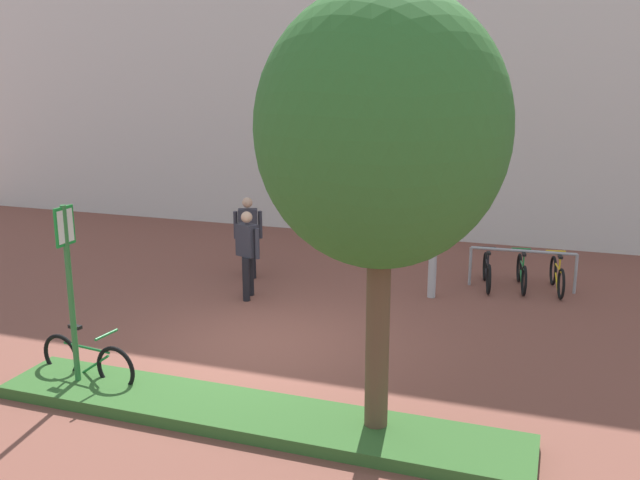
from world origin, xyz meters
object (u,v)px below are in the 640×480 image
object	(u,v)px
bollard_steel	(432,275)
person_suited_dark	(248,232)
bike_rack_cluster	(522,272)
person_suited_navy	(247,249)
tree_sidewalk	(382,131)
bike_at_sign	(88,361)
parking_sign_post	(69,273)

from	to	relation	value
bollard_steel	person_suited_dark	xyz separation A→B (m)	(-3.98, 0.14, 0.53)
bike_rack_cluster	person_suited_navy	xyz separation A→B (m)	(-4.98, -2.34, 0.63)
tree_sidewalk	bike_at_sign	xyz separation A→B (m)	(-4.20, 0.06, -3.34)
bollard_steel	person_suited_navy	size ratio (longest dim) A/B	0.52
person_suited_dark	bollard_steel	bearing A→B (deg)	-2.04
person_suited_dark	person_suited_navy	world-z (taller)	same
tree_sidewalk	bike_rack_cluster	world-z (taller)	tree_sidewalk
bollard_steel	person_suited_dark	size ratio (longest dim) A/B	0.52
bike_rack_cluster	bollard_steel	xyz separation A→B (m)	(-1.62, -1.12, 0.10)
parking_sign_post	person_suited_dark	bearing A→B (deg)	91.10
bike_at_sign	tree_sidewalk	bearing A→B (deg)	-0.79
tree_sidewalk	parking_sign_post	world-z (taller)	tree_sidewalk
bike_at_sign	bike_rack_cluster	world-z (taller)	bike_at_sign
tree_sidewalk	parking_sign_post	bearing A→B (deg)	-177.77
parking_sign_post	bike_at_sign	bearing A→B (deg)	88.20
parking_sign_post	person_suited_dark	xyz separation A→B (m)	(-0.11, 5.83, -0.72)
bike_rack_cluster	tree_sidewalk	bearing A→B (deg)	-100.96
bike_rack_cluster	person_suited_navy	world-z (taller)	person_suited_navy
bike_at_sign	person_suited_navy	size ratio (longest dim) A/B	0.97
bike_at_sign	person_suited_dark	distance (m)	5.65
parking_sign_post	bike_rack_cluster	bearing A→B (deg)	51.11
bollard_steel	parking_sign_post	bearing A→B (deg)	-124.23
bike_rack_cluster	person_suited_dark	size ratio (longest dim) A/B	1.22
bollard_steel	person_suited_navy	xyz separation A→B (m)	(-3.36, -1.22, 0.53)
parking_sign_post	bollard_steel	distance (m)	7.00
parking_sign_post	bollard_steel	size ratio (longest dim) A/B	2.91
person_suited_navy	parking_sign_post	bearing A→B (deg)	-96.49
bike_at_sign	person_suited_dark	bearing A→B (deg)	91.22
bike_at_sign	bike_rack_cluster	xyz separation A→B (m)	(5.49, 6.59, -0.00)
bollard_steel	tree_sidewalk	bearing A→B (deg)	-86.55
bike_at_sign	person_suited_dark	size ratio (longest dim) A/B	0.97
tree_sidewalk	bike_rack_cluster	distance (m)	7.55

